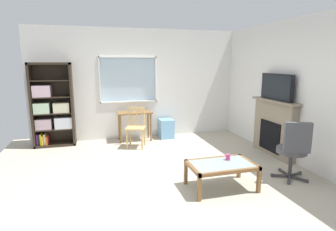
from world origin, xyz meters
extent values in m
cube|color=#B2A893|center=(0.00, 0.00, -0.01)|extent=(6.13, 6.12, 0.02)
cube|color=silver|center=(0.00, 2.56, 0.46)|extent=(5.13, 0.12, 0.92)
cube|color=silver|center=(0.00, 2.56, 2.38)|extent=(5.13, 0.12, 0.67)
cube|color=silver|center=(-1.74, 2.56, 1.48)|extent=(1.65, 0.12, 1.13)
cube|color=silver|center=(1.52, 2.56, 1.48)|extent=(2.10, 0.12, 1.13)
cube|color=silver|center=(-0.22, 2.57, 1.48)|extent=(1.39, 0.02, 1.13)
cube|color=white|center=(-0.22, 2.50, 0.93)|extent=(1.45, 0.06, 0.03)
cube|color=white|center=(-0.22, 2.50, 2.03)|extent=(1.45, 0.06, 0.03)
cube|color=white|center=(-0.92, 2.50, 1.48)|extent=(0.03, 0.06, 1.13)
cube|color=white|center=(0.47, 2.50, 1.48)|extent=(0.03, 0.06, 1.13)
cube|color=silver|center=(2.63, 0.00, 1.36)|extent=(0.12, 5.32, 2.72)
cube|color=#2D2319|center=(-2.41, 2.31, 0.95)|extent=(0.05, 0.38, 1.90)
cube|color=#2D2319|center=(-1.56, 2.31, 0.95)|extent=(0.05, 0.38, 1.90)
cube|color=#2D2319|center=(-1.98, 2.31, 1.88)|extent=(0.90, 0.38, 0.05)
cube|color=#2D2319|center=(-1.98, 2.31, 0.03)|extent=(0.90, 0.38, 0.05)
cube|color=#2D2319|center=(-1.98, 2.49, 0.95)|extent=(0.90, 0.02, 1.90)
cube|color=#2D2319|center=(-1.98, 2.31, 0.40)|extent=(0.85, 0.36, 0.02)
cube|color=#2D2319|center=(-1.98, 2.31, 0.77)|extent=(0.85, 0.36, 0.02)
cube|color=#2D2319|center=(-1.98, 2.31, 1.14)|extent=(0.85, 0.36, 0.02)
cube|color=#2D2319|center=(-1.98, 2.31, 1.51)|extent=(0.85, 0.36, 0.02)
cube|color=beige|center=(-2.20, 2.30, 0.52)|extent=(0.34, 0.27, 0.23)
cube|color=silver|center=(-1.77, 2.30, 0.54)|extent=(0.38, 0.32, 0.26)
cube|color=#B7D6B2|center=(-2.21, 2.30, 0.90)|extent=(0.33, 0.32, 0.24)
cube|color=beige|center=(-1.80, 2.30, 0.89)|extent=(0.34, 0.30, 0.22)
cube|color=beige|center=(-2.18, 2.30, 1.28)|extent=(0.37, 0.32, 0.26)
cube|color=purple|center=(-2.36, 2.29, 0.18)|extent=(0.02, 0.22, 0.26)
cube|color=black|center=(-2.32, 2.29, 0.17)|extent=(0.03, 0.24, 0.24)
cube|color=yellow|center=(-2.28, 2.29, 0.18)|extent=(0.03, 0.24, 0.25)
cube|color=yellow|center=(-2.24, 2.29, 0.16)|extent=(0.03, 0.30, 0.22)
cube|color=white|center=(-2.20, 2.29, 0.17)|extent=(0.04, 0.23, 0.24)
cube|color=orange|center=(-2.17, 2.29, 0.15)|extent=(0.02, 0.29, 0.20)
cube|color=red|center=(-2.14, 2.29, 0.15)|extent=(0.02, 0.30, 0.19)
cube|color=brown|center=(-0.14, 2.21, 0.70)|extent=(0.83, 0.42, 0.03)
cylinder|color=brown|center=(-0.50, 2.05, 0.34)|extent=(0.04, 0.04, 0.69)
cylinder|color=brown|center=(0.23, 2.05, 0.34)|extent=(0.04, 0.04, 0.69)
cylinder|color=brown|center=(-0.50, 2.37, 0.34)|extent=(0.04, 0.04, 0.69)
cylinder|color=brown|center=(0.23, 2.37, 0.34)|extent=(0.04, 0.04, 0.69)
cube|color=tan|center=(-0.20, 1.66, 0.45)|extent=(0.53, 0.52, 0.04)
cylinder|color=tan|center=(-0.41, 1.57, 0.22)|extent=(0.04, 0.04, 0.43)
cylinder|color=tan|center=(-0.10, 1.45, 0.22)|extent=(0.04, 0.04, 0.43)
cylinder|color=tan|center=(-0.31, 1.87, 0.22)|extent=(0.04, 0.04, 0.43)
cylinder|color=tan|center=(0.01, 1.75, 0.22)|extent=(0.04, 0.04, 0.43)
cylinder|color=tan|center=(-0.31, 1.87, 0.68)|extent=(0.04, 0.04, 0.45)
cylinder|color=tan|center=(0.01, 1.75, 0.68)|extent=(0.04, 0.04, 0.45)
cube|color=tan|center=(-0.15, 1.81, 0.87)|extent=(0.35, 0.16, 0.06)
cylinder|color=tan|center=(-0.24, 1.85, 0.65)|extent=(0.02, 0.02, 0.35)
cylinder|color=tan|center=(-0.15, 1.81, 0.65)|extent=(0.02, 0.02, 0.35)
cylinder|color=tan|center=(-0.05, 1.78, 0.65)|extent=(0.02, 0.02, 0.35)
cube|color=#72ADDB|center=(0.67, 2.26, 0.24)|extent=(0.35, 0.40, 0.48)
cube|color=gray|center=(2.48, 0.39, 0.56)|extent=(0.18, 1.16, 1.12)
cube|color=black|center=(2.38, 0.39, 0.41)|extent=(0.03, 0.64, 0.61)
cube|color=gray|center=(2.46, 0.39, 1.14)|extent=(0.26, 1.26, 0.04)
cube|color=black|center=(2.46, 0.39, 1.42)|extent=(0.05, 0.93, 0.52)
cube|color=black|center=(2.43, 0.39, 1.42)|extent=(0.01, 0.88, 0.47)
cylinder|color=#4C4C51|center=(2.02, -0.69, 0.48)|extent=(0.48, 0.48, 0.09)
cube|color=#4C4C51|center=(1.93, -0.90, 0.76)|extent=(0.40, 0.23, 0.48)
cylinder|color=#38383D|center=(2.02, -0.69, 0.24)|extent=(0.06, 0.06, 0.42)
cube|color=#38383D|center=(1.89, -0.64, 0.03)|extent=(0.27, 0.14, 0.03)
cylinder|color=#38383D|center=(1.76, -0.58, 0.03)|extent=(0.05, 0.05, 0.05)
cube|color=#38383D|center=(1.92, -0.80, 0.03)|extent=(0.21, 0.23, 0.03)
cylinder|color=#38383D|center=(1.83, -0.90, 0.03)|extent=(0.05, 0.05, 0.05)
cube|color=#38383D|center=(2.09, -0.81, 0.03)|extent=(0.17, 0.26, 0.03)
cylinder|color=#38383D|center=(2.16, -0.94, 0.03)|extent=(0.05, 0.05, 0.05)
cube|color=#38383D|center=(2.15, -0.66, 0.03)|extent=(0.28, 0.10, 0.03)
cylinder|color=#38383D|center=(2.29, -0.63, 0.03)|extent=(0.05, 0.05, 0.05)
cube|color=#38383D|center=(2.03, -0.56, 0.03)|extent=(0.06, 0.28, 0.03)
cylinder|color=#38383D|center=(2.04, -0.42, 0.03)|extent=(0.05, 0.05, 0.05)
cube|color=#8C9E99|center=(0.73, -0.73, 0.39)|extent=(0.89, 0.52, 0.02)
cube|color=brown|center=(0.73, -1.02, 0.38)|extent=(0.99, 0.05, 0.05)
cube|color=brown|center=(0.73, -0.45, 0.38)|extent=(0.99, 0.05, 0.05)
cube|color=brown|center=(0.26, -0.73, 0.38)|extent=(0.05, 0.62, 0.05)
cube|color=brown|center=(1.20, -0.73, 0.38)|extent=(0.05, 0.62, 0.05)
cube|color=brown|center=(0.26, -1.02, 0.18)|extent=(0.05, 0.05, 0.35)
cube|color=brown|center=(1.20, -1.02, 0.18)|extent=(0.05, 0.05, 0.35)
cube|color=brown|center=(0.26, -0.45, 0.18)|extent=(0.05, 0.05, 0.35)
cube|color=brown|center=(1.20, -0.45, 0.18)|extent=(0.05, 0.05, 0.35)
cylinder|color=#DB3D84|center=(0.90, -0.62, 0.45)|extent=(0.07, 0.07, 0.09)
camera|label=1|loc=(-1.09, -4.26, 1.91)|focal=29.04mm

